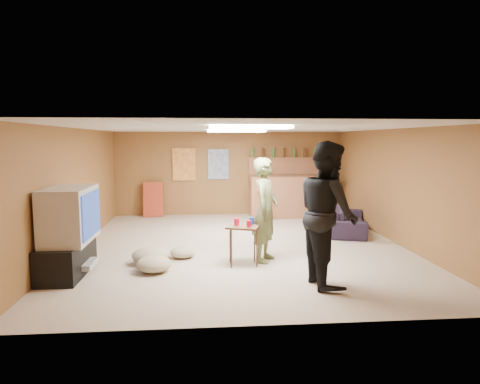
{
  "coord_description": "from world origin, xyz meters",
  "views": [
    {
      "loc": [
        -0.69,
        -7.85,
        1.98
      ],
      "look_at": [
        0.0,
        0.2,
        1.0
      ],
      "focal_mm": 32.0,
      "sensor_mm": 36.0,
      "label": 1
    }
  ],
  "objects": [
    {
      "name": "ceiling_panel_front",
      "position": [
        0.0,
        -1.5,
        2.17
      ],
      "size": [
        1.2,
        0.6,
        0.04
      ],
      "primitive_type": "cube",
      "color": "white",
      "rests_on": "ceiling"
    },
    {
      "name": "bar_shelf",
      "position": [
        1.5,
        3.4,
        1.5
      ],
      "size": [
        2.0,
        0.18,
        0.05
      ],
      "primitive_type": "cube",
      "color": "#965636",
      "rests_on": "bar_backing"
    },
    {
      "name": "cushion_mid",
      "position": [
        -1.05,
        -0.72,
        0.1
      ],
      "size": [
        0.49,
        0.49,
        0.19
      ],
      "primitive_type": "ellipsoid",
      "rotation": [
        0.0,
        0.0,
        0.15
      ],
      "color": "gray",
      "rests_on": "ground"
    },
    {
      "name": "poster_left",
      "position": [
        -1.2,
        3.46,
        1.35
      ],
      "size": [
        0.6,
        0.03,
        0.85
      ],
      "primitive_type": "cube",
      "color": "#BF3F26",
      "rests_on": "wall_back"
    },
    {
      "name": "person_olive",
      "position": [
        0.31,
        -1.03,
        0.85
      ],
      "size": [
        0.62,
        0.73,
        1.7
      ],
      "primitive_type": "imported",
      "rotation": [
        0.0,
        0.0,
        1.15
      ],
      "color": "#5D643A",
      "rests_on": "ground"
    },
    {
      "name": "bar_counter",
      "position": [
        1.5,
        2.95,
        0.55
      ],
      "size": [
        2.0,
        0.6,
        1.1
      ],
      "primitive_type": "cube",
      "color": "#965636",
      "rests_on": "ground"
    },
    {
      "name": "tv_body",
      "position": [
        -2.65,
        -1.5,
        0.9
      ],
      "size": [
        0.6,
        1.1,
        0.8
      ],
      "primitive_type": "cube",
      "color": "#B2B2B7",
      "rests_on": "tv_stand"
    },
    {
      "name": "folding_chair_stack",
      "position": [
        -2.0,
        3.3,
        0.45
      ],
      "size": [
        0.5,
        0.26,
        0.91
      ],
      "primitive_type": "cube",
      "rotation": [
        -0.14,
        0.0,
        0.0
      ],
      "color": "#AF3A20",
      "rests_on": "ground"
    },
    {
      "name": "bar_stool_left",
      "position": [
        0.81,
        2.58,
        0.63
      ],
      "size": [
        0.48,
        0.48,
        1.27
      ],
      "primitive_type": null,
      "rotation": [
        0.0,
        0.0,
        -0.21
      ],
      "color": "#965636",
      "rests_on": "ground"
    },
    {
      "name": "cushion_near_tv",
      "position": [
        -1.56,
        -1.02,
        0.13
      ],
      "size": [
        0.76,
        0.76,
        0.26
      ],
      "primitive_type": "ellipsoid",
      "rotation": [
        0.0,
        0.0,
        -0.39
      ],
      "color": "gray",
      "rests_on": "ground"
    },
    {
      "name": "sofa",
      "position": [
        2.42,
        1.05,
        0.26
      ],
      "size": [
        1.19,
        1.94,
        0.53
      ],
      "primitive_type": "imported",
      "rotation": [
        0.0,
        0.0,
        1.29
      ],
      "color": "black",
      "rests_on": "ground"
    },
    {
      "name": "tv_stand",
      "position": [
        -2.72,
        -1.5,
        0.25
      ],
      "size": [
        0.55,
        1.3,
        0.5
      ],
      "primitive_type": "cube",
      "color": "black",
      "rests_on": "ground"
    },
    {
      "name": "bottle_row",
      "position": [
        1.44,
        3.38,
        1.65
      ],
      "size": [
        1.76,
        0.08,
        0.26
      ],
      "primitive_type": null,
      "color": "#3F7233",
      "rests_on": "bar_shelf"
    },
    {
      "name": "wall_left",
      "position": [
        -3.0,
        0.0,
        1.1
      ],
      "size": [
        0.02,
        7.0,
        2.2
      ],
      "primitive_type": "cube",
      "color": "brown",
      "rests_on": "ground"
    },
    {
      "name": "wall_front",
      "position": [
        0.0,
        -3.5,
        1.1
      ],
      "size": [
        6.0,
        0.02,
        2.2
      ],
      "primitive_type": "cube",
      "color": "brown",
      "rests_on": "ground"
    },
    {
      "name": "cup_red_far",
      "position": [
        0.01,
        -1.32,
        0.68
      ],
      "size": [
        0.09,
        0.09,
        0.11
      ],
      "primitive_type": "cylinder",
      "rotation": [
        0.0,
        0.0,
        0.26
      ],
      "color": "red",
      "rests_on": "tray_table"
    },
    {
      "name": "bar_stool_right",
      "position": [
        2.19,
        2.83,
        0.54
      ],
      "size": [
        0.4,
        0.4,
        1.09
      ],
      "primitive_type": null,
      "rotation": [
        0.0,
        0.0,
        0.18
      ],
      "color": "#965636",
      "rests_on": "ground"
    },
    {
      "name": "dvd_box",
      "position": [
        -2.5,
        -1.5,
        0.15
      ],
      "size": [
        0.35,
        0.5,
        0.08
      ],
      "primitive_type": "cube",
      "color": "#B2B2B7",
      "rests_on": "tv_stand"
    },
    {
      "name": "cup_red_near",
      "position": [
        -0.17,
        -1.17,
        0.69
      ],
      "size": [
        0.1,
        0.1,
        0.11
      ],
      "primitive_type": "cylinder",
      "rotation": [
        0.0,
        0.0,
        0.24
      ],
      "color": "red",
      "rests_on": "tray_table"
    },
    {
      "name": "cushion_far",
      "position": [
        -1.45,
        -1.48,
        0.12
      ],
      "size": [
        0.66,
        0.66,
        0.24
      ],
      "primitive_type": "ellipsoid",
      "rotation": [
        0.0,
        0.0,
        -0.28
      ],
      "color": "gray",
      "rests_on": "ground"
    },
    {
      "name": "bar_lip",
      "position": [
        1.5,
        2.7,
        1.1
      ],
      "size": [
        2.1,
        0.12,
        0.05
      ],
      "primitive_type": "cube",
      "color": "#3E2313",
      "rests_on": "bar_counter"
    },
    {
      "name": "cup_blue",
      "position": [
        0.07,
        -1.11,
        0.69
      ],
      "size": [
        0.11,
        0.11,
        0.12
      ],
      "primitive_type": "cylinder",
      "rotation": [
        0.0,
        0.0,
        0.3
      ],
      "color": "navy",
      "rests_on": "tray_table"
    },
    {
      "name": "ground",
      "position": [
        0.0,
        0.0,
        0.0
      ],
      "size": [
        7.0,
        7.0,
        0.0
      ],
      "primitive_type": "plane",
      "color": "tan",
      "rests_on": "ground"
    },
    {
      "name": "poster_right",
      "position": [
        -0.3,
        3.46,
        1.35
      ],
      "size": [
        0.55,
        0.03,
        0.8
      ],
      "primitive_type": "cube",
      "color": "#334C99",
      "rests_on": "wall_back"
    },
    {
      "name": "bar_backing",
      "position": [
        1.5,
        3.42,
        1.2
      ],
      "size": [
        2.0,
        0.14,
        0.6
      ],
      "primitive_type": "cube",
      "color": "#965636",
      "rests_on": "bar_counter"
    },
    {
      "name": "wall_back",
      "position": [
        0.0,
        3.5,
        1.1
      ],
      "size": [
        6.0,
        0.02,
        2.2
      ],
      "primitive_type": "cube",
      "color": "brown",
      "rests_on": "ground"
    },
    {
      "name": "ceiling_panel_back",
      "position": [
        0.0,
        1.2,
        2.17
      ],
      "size": [
        1.2,
        0.6,
        0.04
      ],
      "primitive_type": "cube",
      "color": "white",
      "rests_on": "ceiling"
    },
    {
      "name": "wall_right",
      "position": [
        3.0,
        0.0,
        1.1
      ],
      "size": [
        0.02,
        7.0,
        2.2
      ],
      "primitive_type": "cube",
      "color": "brown",
      "rests_on": "ground"
    },
    {
      "name": "tray_table",
      "position": [
        -0.07,
        -1.24,
        0.32
      ],
      "size": [
        0.59,
        0.54,
        0.63
      ],
      "primitive_type": "cube",
      "rotation": [
        0.0,
        0.0,
        -0.36
      ],
      "color": "#3E2313",
      "rests_on": "ground"
    },
    {
      "name": "tv_screen",
      "position": [
        -2.34,
        -1.5,
        0.9
      ],
      "size": [
        0.02,
        0.95,
        0.65
      ],
      "primitive_type": "cube",
      "color": "navy",
      "rests_on": "tv_body"
    },
    {
      "name": "ceiling",
      "position": [
        0.0,
        0.0,
        2.2
      ],
      "size": [
        6.0,
        7.0,
        0.02
      ],
      "primitive_type": "cube",
      "color": "silver",
      "rests_on": "ground"
    },
    {
      "name": "person_black",
      "position": [
        1.0,
        -2.22,
        0.99
      ],
      "size": [
        0.83,
        1.02,
        1.98
      ],
      "primitive_type": "imported",
      "rotation": [
        0.0,
        0.0,
        1.66
      ],
      "color": "black",
      "rests_on": "ground"
    }
  ]
}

